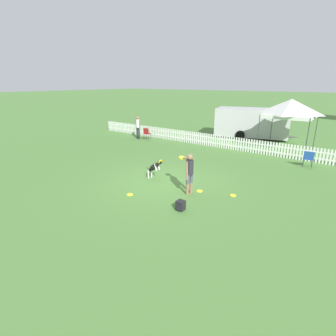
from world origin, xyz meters
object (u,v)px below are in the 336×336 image
canopy_tent_main (291,108)px  equipment_trailer (252,122)px  spectator_standing (138,125)px  leaping_dog (154,167)px  frisbee_midfield (130,195)px  folding_chair_blue_left (147,133)px  folding_chair_center (308,158)px  handler_person (189,169)px  frisbee_near_dog (233,195)px  frisbee_near_handler (200,191)px  backpack_on_grass (180,205)px

canopy_tent_main → equipment_trailer: 4.44m
canopy_tent_main → spectator_standing: size_ratio=1.84×
leaping_dog → frisbee_midfield: leaping_dog is taller
folding_chair_blue_left → folding_chair_center: (10.85, -0.11, -0.03)m
handler_person → frisbee_near_dog: (1.46, 0.84, -0.97)m
frisbee_near_handler → folding_chair_blue_left: bearing=143.3°
frisbee_near_handler → frisbee_near_dog: 1.28m
leaping_dog → folding_chair_blue_left: (-5.84, 6.10, -0.07)m
frisbee_near_handler → folding_chair_blue_left: 10.10m
frisbee_near_dog → backpack_on_grass: (-0.92, -2.16, 0.15)m
backpack_on_grass → frisbee_near_dog: bearing=66.8°
backpack_on_grass → frisbee_midfield: bearing=-176.3°
frisbee_near_handler → frisbee_near_dog: (1.22, 0.41, 0.00)m
frisbee_near_dog → spectator_standing: bearing=151.4°
frisbee_near_handler → backpack_on_grass: size_ratio=0.70×
folding_chair_blue_left → spectator_standing: (-0.72, -0.15, 0.50)m
leaping_dog → folding_chair_blue_left: bearing=-125.6°
frisbee_midfield → frisbee_near_dog: bearing=36.1°
handler_person → frisbee_midfield: bearing=141.4°
folding_chair_center → equipment_trailer: (-5.02, 5.64, 0.66)m
folding_chair_center → leaping_dog: bearing=39.6°
leaping_dog → frisbee_near_handler: bearing=102.4°
frisbee_near_handler → equipment_trailer: bearing=101.1°
handler_person → folding_chair_blue_left: 10.17m
frisbee_near_handler → spectator_standing: size_ratio=0.14×
leaping_dog → canopy_tent_main: (3.21, 8.94, 2.00)m
spectator_standing → folding_chair_blue_left: bearing=-168.9°
frisbee_near_dog → equipment_trailer: (-3.48, 11.15, 1.16)m
frisbee_near_dog → canopy_tent_main: canopy_tent_main is taller
leaping_dog → frisbee_midfield: bearing=19.8°
frisbee_near_dog → frisbee_near_handler: bearing=-161.6°
equipment_trailer → frisbee_near_handler: bearing=-94.5°
folding_chair_blue_left → equipment_trailer: 8.05m
backpack_on_grass → canopy_tent_main: 10.92m
frisbee_near_handler → frisbee_midfield: 2.72m
folding_chair_blue_left → folding_chair_center: size_ratio=1.05×
folding_chair_center → spectator_standing: (-11.57, -0.04, 0.53)m
frisbee_near_dog → backpack_on_grass: bearing=-113.2°
frisbee_near_dog → equipment_trailer: 11.74m
equipment_trailer → frisbee_midfield: bearing=-104.2°
frisbee_midfield → folding_chair_blue_left: size_ratio=0.27×
canopy_tent_main → spectator_standing: (-9.77, -2.99, -1.56)m
spectator_standing → frisbee_midfield: bearing=130.9°
frisbee_midfield → backpack_on_grass: 2.25m
handler_person → folding_chair_blue_left: bearing=61.1°
handler_person → equipment_trailer: equipment_trailer is taller
frisbee_near_handler → folding_chair_center: folding_chair_center is taller
handler_person → folding_chair_center: bearing=-14.7°
handler_person → backpack_on_grass: bearing=-147.3°
equipment_trailer → canopy_tent_main: bearing=-55.4°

